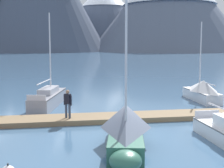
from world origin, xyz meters
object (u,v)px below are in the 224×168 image
object	(u,v)px
sailboat_mid_dock_starboard	(126,128)
person_on_dock	(68,102)
sailboat_mid_dock_port	(50,97)
sailboat_outer_slip	(201,91)

from	to	relation	value
sailboat_mid_dock_starboard	person_on_dock	bearing A→B (deg)	118.20
person_on_dock	sailboat_mid_dock_port	bearing A→B (deg)	103.98
sailboat_mid_dock_port	sailboat_outer_slip	distance (m)	12.30
sailboat_mid_dock_starboard	sailboat_outer_slip	distance (m)	14.09
sailboat_outer_slip	sailboat_mid_dock_port	bearing A→B (deg)	-177.05
sailboat_mid_dock_port	sailboat_mid_dock_starboard	size ratio (longest dim) A/B	1.06
sailboat_mid_dock_starboard	sailboat_mid_dock_port	bearing A→B (deg)	110.85
sailboat_mid_dock_port	sailboat_outer_slip	size ratio (longest dim) A/B	1.14
sailboat_mid_dock_starboard	sailboat_outer_slip	world-z (taller)	sailboat_mid_dock_starboard
sailboat_mid_dock_port	person_on_dock	size ratio (longest dim) A/B	4.34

